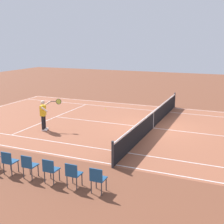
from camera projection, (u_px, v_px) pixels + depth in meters
ground_plane at (153, 128)px, 16.62m from camera, size 60.00×60.00×0.00m
court_slab at (153, 128)px, 16.62m from camera, size 24.20×11.40×0.00m
court_line_markings at (153, 128)px, 16.62m from camera, size 23.85×11.05×0.01m
tennis_net at (153, 120)px, 16.50m from camera, size 0.10×11.70×1.08m
tennis_player_near at (44, 114)px, 16.00m from camera, size 0.97×0.88×1.70m
tennis_ball at (106, 109)px, 21.14m from camera, size 0.07×0.07×0.07m
spectator_chair_0 at (98, 178)px, 9.42m from camera, size 0.44×0.44×0.88m
spectator_chair_1 at (73, 173)px, 9.76m from camera, size 0.44×0.44×0.88m
spectator_chair_2 at (50, 169)px, 10.10m from camera, size 0.44×0.44×0.88m
spectator_chair_3 at (29, 165)px, 10.44m from camera, size 0.44×0.44×0.88m
spectator_chair_4 at (9, 161)px, 10.78m from camera, size 0.44×0.44×0.88m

